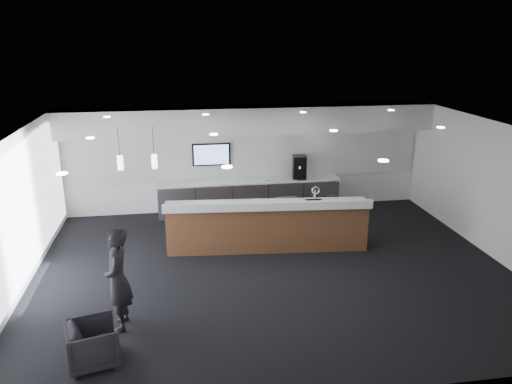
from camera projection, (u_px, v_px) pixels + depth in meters
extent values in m
plane|color=black|center=(273.00, 269.00, 10.69)|extent=(10.00, 10.00, 0.00)
cube|color=black|center=(275.00, 131.00, 9.78)|extent=(10.00, 8.00, 0.02)
cube|color=white|center=(247.00, 158.00, 14.00)|extent=(10.00, 0.02, 3.00)
cube|color=white|center=(16.00, 217.00, 9.49)|extent=(0.02, 8.00, 3.00)
cube|color=white|center=(497.00, 192.00, 10.98)|extent=(0.02, 8.00, 3.00)
cube|color=silver|center=(249.00, 119.00, 13.23)|extent=(10.00, 0.90, 0.70)
cube|color=silver|center=(247.00, 154.00, 13.94)|extent=(9.80, 0.06, 1.40)
cube|color=silver|center=(18.00, 216.00, 9.49)|extent=(0.04, 7.36, 2.55)
cube|color=gray|center=(249.00, 197.00, 13.98)|extent=(5.00, 0.60, 0.90)
cube|color=white|center=(249.00, 181.00, 13.83)|extent=(5.06, 0.66, 0.05)
cylinder|color=silver|center=(177.00, 203.00, 13.36)|extent=(0.60, 0.02, 0.02)
cylinder|color=silver|center=(214.00, 201.00, 13.51)|extent=(0.60, 0.02, 0.02)
cylinder|color=silver|center=(251.00, 199.00, 13.66)|extent=(0.60, 0.02, 0.02)
cylinder|color=silver|center=(286.00, 197.00, 13.81)|extent=(0.60, 0.02, 0.02)
cylinder|color=silver|center=(321.00, 196.00, 13.96)|extent=(0.60, 0.02, 0.02)
cube|color=black|center=(211.00, 154.00, 13.72)|extent=(1.05, 0.07, 0.62)
cube|color=blue|center=(211.00, 155.00, 13.68)|extent=(0.95, 0.01, 0.54)
cylinder|color=#FFF3C6|center=(154.00, 163.00, 10.40)|extent=(0.12, 0.12, 0.30)
cylinder|color=#FFF3C6|center=(120.00, 164.00, 10.29)|extent=(0.12, 0.12, 0.30)
cube|color=#4D3119|center=(267.00, 227.00, 11.59)|extent=(4.64, 1.05, 1.05)
cube|color=white|center=(267.00, 205.00, 11.42)|extent=(4.73, 1.13, 0.06)
cube|color=white|center=(269.00, 206.00, 11.05)|extent=(4.67, 0.53, 0.18)
cylinder|color=silver|center=(315.00, 195.00, 11.53)|extent=(0.04, 0.04, 0.28)
torus|color=silver|center=(316.00, 190.00, 11.44)|extent=(0.19, 0.05, 0.19)
cube|color=black|center=(299.00, 167.00, 13.92)|extent=(0.42, 0.46, 0.64)
cube|color=silver|center=(301.00, 180.00, 13.80)|extent=(0.23, 0.12, 0.02)
cube|color=silver|center=(268.00, 177.00, 13.74)|extent=(0.15, 0.05, 0.20)
cube|color=silver|center=(299.00, 175.00, 13.91)|extent=(0.17, 0.03, 0.23)
imported|color=black|center=(93.00, 343.00, 7.55)|extent=(0.91, 0.89, 0.68)
imported|color=black|center=(118.00, 279.00, 8.33)|extent=(0.44, 0.67, 1.81)
imported|color=white|center=(310.00, 177.00, 13.96)|extent=(0.09, 0.09, 0.09)
imported|color=white|center=(305.00, 177.00, 13.94)|extent=(0.13, 0.13, 0.09)
imported|color=white|center=(300.00, 177.00, 13.92)|extent=(0.11, 0.11, 0.09)
imported|color=white|center=(295.00, 178.00, 13.90)|extent=(0.12, 0.12, 0.09)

